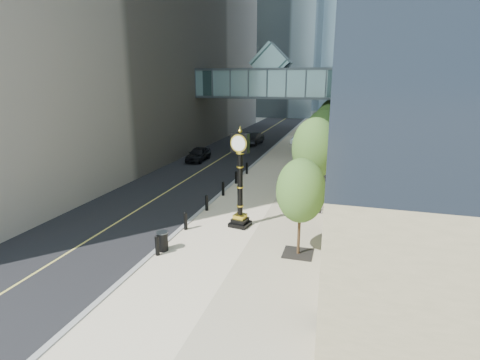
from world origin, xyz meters
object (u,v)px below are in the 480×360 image
(pedestrian, at_px, (325,201))
(car_far, at_px, (254,138))
(trash_bin, at_px, (163,242))
(car_near, at_px, (198,154))
(street_clock, at_px, (240,185))

(pedestrian, relative_size, car_far, 0.34)
(trash_bin, height_order, car_near, car_near)
(street_clock, relative_size, car_near, 1.36)
(car_far, bearing_deg, street_clock, 104.88)
(street_clock, relative_size, car_far, 1.17)
(car_far, bearing_deg, trash_bin, 98.28)
(pedestrian, distance_m, car_far, 25.23)
(street_clock, height_order, trash_bin, street_clock)
(street_clock, bearing_deg, pedestrian, 47.55)
(street_clock, relative_size, pedestrian, 3.50)
(car_near, xyz_separation_m, car_far, (2.94, 11.02, 0.08))
(trash_bin, height_order, car_far, car_far)
(pedestrian, height_order, car_far, pedestrian)
(car_near, height_order, car_far, car_far)
(pedestrian, distance_m, car_near, 17.86)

